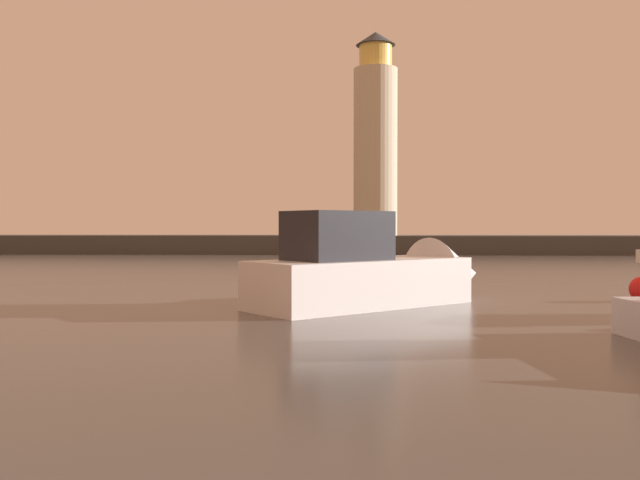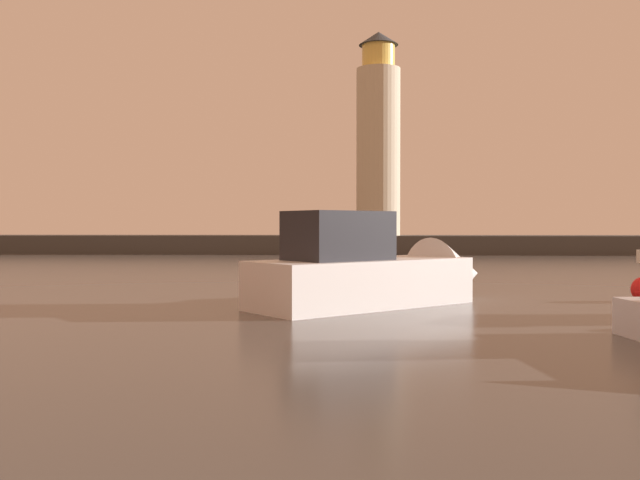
% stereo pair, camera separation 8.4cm
% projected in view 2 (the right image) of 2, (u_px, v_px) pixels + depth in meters
% --- Properties ---
extents(ground_plane, '(220.00, 220.00, 0.00)m').
position_uv_depth(ground_plane, '(310.00, 279.00, 30.41)').
color(ground_plane, '#4C4742').
extents(breakwater, '(82.80, 6.44, 1.53)m').
position_uv_depth(breakwater, '(333.00, 244.00, 58.98)').
color(breakwater, '#423F3D').
rests_on(breakwater, ground_plane).
extents(lighthouse, '(3.70, 3.70, 17.18)m').
position_uv_depth(lighthouse, '(378.00, 139.00, 58.59)').
color(lighthouse, beige).
rests_on(lighthouse, breakwater).
extents(motorboat_2, '(8.11, 7.47, 3.22)m').
position_uv_depth(motorboat_2, '(389.00, 273.00, 20.85)').
color(motorboat_2, white).
rests_on(motorboat_2, ground_plane).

